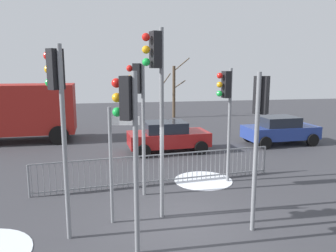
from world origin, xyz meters
The scene contains 14 objects.
ground_plane centered at (0.00, 0.00, 0.00)m, with size 60.00×60.00×0.00m, color #38383D.
traffic_light_mid_left centered at (-0.77, 2.05, 3.11)m, with size 0.53×0.39×4.24m.
traffic_light_mid_right centered at (-2.80, -0.33, 3.32)m, with size 0.47×0.47×4.54m.
traffic_light_rear_left centered at (-0.47, 0.28, 3.66)m, with size 0.56×0.36×5.01m.
traffic_light_foreground_right centered at (1.88, -0.74, 2.88)m, with size 0.47×0.46×3.93m.
traffic_light_rear_right centered at (2.29, 2.70, 2.93)m, with size 0.57×0.35×4.00m.
traffic_light_foreground_left centered at (-1.30, -1.32, 2.91)m, with size 0.51×0.42×3.97m.
direction_sign_post centered at (-1.61, 0.20, 1.72)m, with size 0.79×0.16×3.06m.
pedestrian_guard_railing centered at (-0.03, 2.88, 0.55)m, with size 8.41×0.99×1.07m.
car_red_far centered at (1.10, 7.27, 0.77)m, with size 3.89×2.11×1.47m.
car_blue_trailing centered at (7.19, 7.82, 0.77)m, with size 3.90×2.13×1.47m.
delivery_truck centered at (-6.90, 10.90, 1.74)m, with size 7.12×2.89×3.10m.
bare_tree_left centered at (3.60, 18.09, 2.22)m, with size 2.37×1.48×4.72m.
snow_patch_kerb centered at (1.61, 2.95, 0.01)m, with size 2.08×2.08×0.01m, color white.
Camera 1 is at (-1.74, -8.19, 4.05)m, focal length 35.96 mm.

